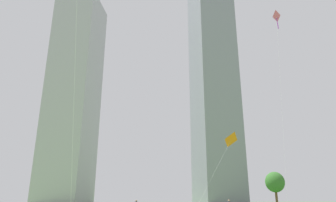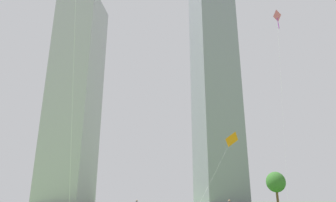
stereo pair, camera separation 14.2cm
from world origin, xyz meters
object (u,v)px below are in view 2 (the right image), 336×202
object	(u,v)px
kite_flying_2	(232,140)
distant_highrise_1	(75,93)
kite_flying_1	(277,20)
park_tree_0	(276,182)
distant_highrise_0	(215,84)

from	to	relation	value
kite_flying_2	distant_highrise_1	bearing A→B (deg)	114.40
kite_flying_1	park_tree_0	distance (m)	24.36
kite_flying_2	distant_highrise_1	size ratio (longest dim) A/B	0.12
kite_flying_1	distant_highrise_0	xyz separation A→B (m)	(20.21, 93.88, 26.59)
kite_flying_1	park_tree_0	xyz separation A→B (m)	(0.87, 7.48, -23.16)
kite_flying_1	park_tree_0	size ratio (longest dim) A/B	4.98
kite_flying_1	kite_flying_2	world-z (taller)	kite_flying_1
park_tree_0	distant_highrise_1	world-z (taller)	distant_highrise_1
park_tree_0	distant_highrise_1	xyz separation A→B (m)	(-46.01, 91.50, 43.72)
distant_highrise_1	kite_flying_2	bearing A→B (deg)	-50.93
kite_flying_1	distant_highrise_1	distance (m)	110.72
kite_flying_1	distant_highrise_0	world-z (taller)	distant_highrise_0
kite_flying_1	distant_highrise_1	xyz separation A→B (m)	(-45.14, 98.99, 20.56)
kite_flying_1	park_tree_0	bearing A→B (deg)	83.38
kite_flying_1	kite_flying_2	xyz separation A→B (m)	(-4.73, 9.89, -16.42)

